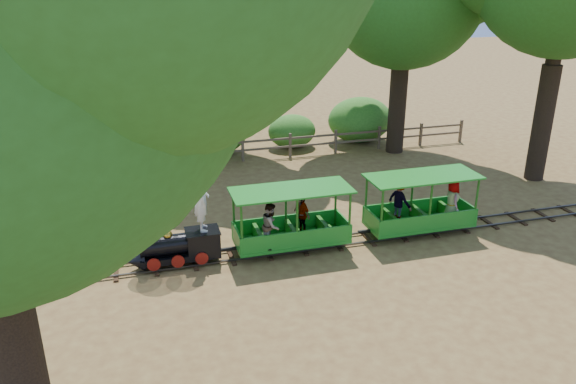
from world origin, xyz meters
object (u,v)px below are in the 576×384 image
object	(u,v)px
locomotive	(171,209)
fence	(267,145)
carriage_front	(288,226)
carriage_rear	(420,207)

from	to	relation	value
locomotive	fence	xyz separation A→B (m)	(4.49, 7.93, -0.99)
carriage_front	fence	world-z (taller)	carriage_front
carriage_front	carriage_rear	size ratio (longest dim) A/B	1.00
locomotive	carriage_rear	distance (m)	7.15
locomotive	fence	bearing A→B (deg)	60.49
carriage_front	carriage_rear	world-z (taller)	same
carriage_rear	fence	size ratio (longest dim) A/B	0.18
fence	locomotive	bearing A→B (deg)	-119.51
locomotive	carriage_rear	size ratio (longest dim) A/B	0.85
locomotive	carriage_rear	xyz separation A→B (m)	(7.11, -0.02, -0.76)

